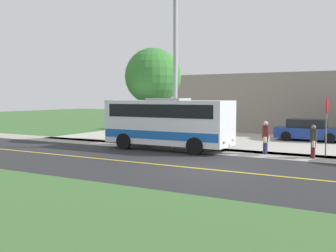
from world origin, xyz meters
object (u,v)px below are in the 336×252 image
Objects in this scene: stop_sign at (327,117)px; pedestrian_with_bags at (313,141)px; pedestrian_waiting at (266,136)px; commercial_building at (297,103)px; street_light_pole at (174,66)px; parked_car_near at (309,131)px; tree_curbside at (153,77)px; shuttle_bus_front at (168,121)px.

pedestrian_with_bags is at bearing -25.39° from stop_sign.
pedestrian_waiting is 0.09× the size of commercial_building.
street_light_pole reaches higher than stop_sign.
street_light_pole is at bearing -84.09° from pedestrian_waiting.
parked_car_near is 9.03m from commercial_building.
pedestrian_with_bags is at bearing 84.03° from pedestrian_waiting.
commercial_building is at bearing -163.57° from parked_car_near.
tree_curbside reaches higher than commercial_building.
pedestrian_with_bags is 2.38m from pedestrian_waiting.
stop_sign is at bearing 101.54° from shuttle_bus_front.
pedestrian_waiting is at bearing -6.72° from parked_car_near.
stop_sign is 0.65× the size of parked_car_near.
shuttle_bus_front is 0.85× the size of street_light_pole.
pedestrian_with_bags is 0.08× the size of commercial_building.
stop_sign is at bearing 16.19° from commercial_building.
commercial_building reaches higher than pedestrian_waiting.
street_light_pole is at bearing 49.33° from tree_curbside.
shuttle_bus_front is 4.23× the size of pedestrian_waiting.
street_light_pole is at bearing -11.69° from commercial_building.
pedestrian_waiting is 0.38× the size of parked_car_near.
shuttle_bus_front is 4.48× the size of pedestrian_with_bags.
shuttle_bus_front reaches higher than pedestrian_waiting.
tree_curbside reaches higher than parked_car_near.
pedestrian_with_bags is 8.34m from street_light_pole.
commercial_building reaches higher than stop_sign.
commercial_building is (-15.30, -4.44, 0.46)m from stop_sign.
street_light_pole reaches higher than commercial_building.
street_light_pole is 17.01m from commercial_building.
stop_sign is at bearing 98.80° from street_light_pole.
pedestrian_waiting is 0.28× the size of tree_curbside.
pedestrian_with_bags is 7.89m from parked_car_near.
street_light_pole is (-0.42, 0.15, 3.08)m from shuttle_bus_front.
pedestrian_with_bags is 11.11m from tree_curbside.
parked_car_near is (-8.02, 5.93, -3.96)m from street_light_pole.
street_light_pole is 1.92× the size of parked_car_near.
parked_car_near is at bearing -169.12° from pedestrian_with_bags.
pedestrian_waiting is 0.59× the size of stop_sign.
pedestrian_with_bags is 0.94× the size of pedestrian_waiting.
tree_curbside is (-2.93, -2.78, 2.67)m from shuttle_bus_front.
commercial_building is at bearing 155.61° from tree_curbside.
stop_sign reaches higher than pedestrian_with_bags.
stop_sign is at bearing 103.85° from pedestrian_waiting.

